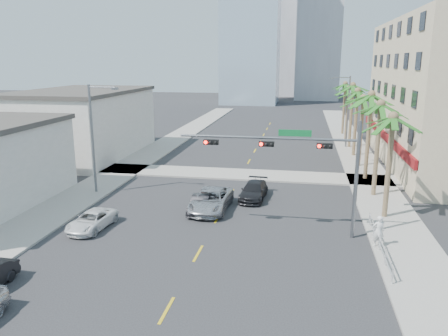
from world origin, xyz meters
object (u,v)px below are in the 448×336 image
traffic_signal_mast (304,157)px  car_lane_center (211,200)px  car_parked_far (92,220)px  car_lane_right (254,191)px  pedestrian (378,231)px  car_lane_left (200,204)px

traffic_signal_mast → car_lane_center: (-6.61, 3.58, -4.29)m
car_parked_far → car_lane_right: bearing=45.2°
car_lane_center → traffic_signal_mast: bearing=-26.6°
traffic_signal_mast → pedestrian: (4.52, -1.36, -3.96)m
car_lane_left → car_lane_right: 5.24m
car_parked_far → car_lane_right: 12.88m
car_lane_right → pedestrian: 11.70m
traffic_signal_mast → car_lane_left: 9.04m
car_lane_left → car_lane_right: (3.50, 3.90, 0.06)m
car_parked_far → car_lane_left: size_ratio=1.13×
car_lane_center → car_lane_right: bearing=51.3°
traffic_signal_mast → car_parked_far: size_ratio=2.65×
car_lane_left → car_parked_far: bearing=-145.6°
car_lane_left → car_lane_center: bearing=40.8°
traffic_signal_mast → car_lane_center: size_ratio=1.99×
traffic_signal_mast → car_parked_far: bearing=-173.8°
traffic_signal_mast → car_lane_right: bearing=118.8°
car_lane_left → car_lane_center: 0.92m
traffic_signal_mast → car_lane_left: (-7.28, 2.98, -4.45)m
pedestrian → car_parked_far: bearing=-8.9°
car_parked_far → car_lane_center: bearing=40.7°
car_lane_center → car_lane_right: 4.34m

